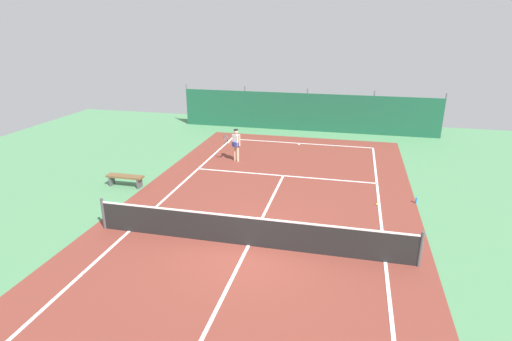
{
  "coord_description": "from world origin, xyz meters",
  "views": [
    {
      "loc": [
        2.84,
        -10.97,
        6.56
      ],
      "look_at": [
        -0.8,
        4.39,
        0.9
      ],
      "focal_mm": 28.93,
      "sensor_mm": 36.0,
      "label": 1
    }
  ],
  "objects_px": {
    "tennis_net": "(248,231)",
    "water_bottle": "(416,200)",
    "tennis_ball_near_player": "(377,204)",
    "courtside_bench": "(125,178)",
    "tennis_player": "(236,143)",
    "parked_car": "(365,111)"
  },
  "relations": [
    {
      "from": "tennis_player",
      "to": "water_bottle",
      "type": "xyz_separation_m",
      "value": [
        8.18,
        -3.34,
        -0.84
      ]
    },
    {
      "from": "tennis_net",
      "to": "courtside_bench",
      "type": "distance_m",
      "value": 7.27
    },
    {
      "from": "tennis_ball_near_player",
      "to": "water_bottle",
      "type": "bearing_deg",
      "value": 19.56
    },
    {
      "from": "tennis_ball_near_player",
      "to": "water_bottle",
      "type": "xyz_separation_m",
      "value": [
        1.49,
        0.53,
        0.09
      ]
    },
    {
      "from": "tennis_net",
      "to": "water_bottle",
      "type": "distance_m",
      "value": 7.2
    },
    {
      "from": "tennis_net",
      "to": "courtside_bench",
      "type": "height_order",
      "value": "tennis_net"
    },
    {
      "from": "tennis_net",
      "to": "courtside_bench",
      "type": "bearing_deg",
      "value": 150.21
    },
    {
      "from": "tennis_net",
      "to": "water_bottle",
      "type": "xyz_separation_m",
      "value": [
        5.51,
        4.62,
        -0.39
      ]
    },
    {
      "from": "tennis_net",
      "to": "parked_car",
      "type": "relative_size",
      "value": 2.38
    },
    {
      "from": "tennis_player",
      "to": "water_bottle",
      "type": "height_order",
      "value": "tennis_player"
    },
    {
      "from": "parked_car",
      "to": "water_bottle",
      "type": "relative_size",
      "value": 17.74
    },
    {
      "from": "parked_car",
      "to": "courtside_bench",
      "type": "distance_m",
      "value": 17.74
    },
    {
      "from": "courtside_bench",
      "to": "water_bottle",
      "type": "xyz_separation_m",
      "value": [
        11.82,
        1.01,
        -0.25
      ]
    },
    {
      "from": "tennis_player",
      "to": "parked_car",
      "type": "bearing_deg",
      "value": -92.21
    },
    {
      "from": "tennis_ball_near_player",
      "to": "courtside_bench",
      "type": "distance_m",
      "value": 10.35
    },
    {
      "from": "parked_car",
      "to": "tennis_net",
      "type": "bearing_deg",
      "value": 76.59
    },
    {
      "from": "tennis_player",
      "to": "courtside_bench",
      "type": "bearing_deg",
      "value": 79.66
    },
    {
      "from": "tennis_player",
      "to": "parked_car",
      "type": "distance_m",
      "value": 12.11
    },
    {
      "from": "tennis_player",
      "to": "tennis_ball_near_player",
      "type": "distance_m",
      "value": 7.78
    },
    {
      "from": "tennis_net",
      "to": "tennis_player",
      "type": "height_order",
      "value": "tennis_player"
    },
    {
      "from": "courtside_bench",
      "to": "tennis_ball_near_player",
      "type": "bearing_deg",
      "value": 2.67
    },
    {
      "from": "water_bottle",
      "to": "parked_car",
      "type": "bearing_deg",
      "value": 97.54
    }
  ]
}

